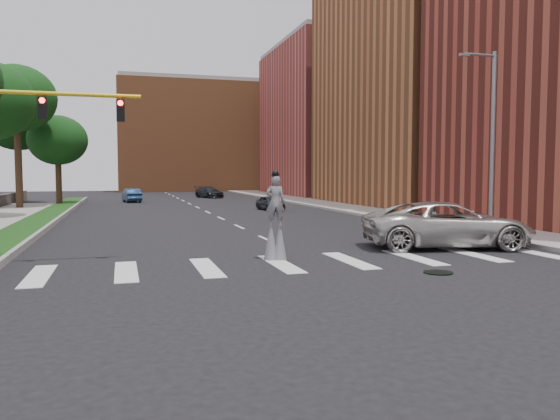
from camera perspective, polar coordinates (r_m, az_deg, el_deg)
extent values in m
plane|color=black|center=(18.38, 4.83, -5.97)|extent=(160.00, 160.00, 0.00)
cube|color=#133A10|center=(37.35, -23.84, -1.03)|extent=(2.00, 60.00, 0.25)
cube|color=gray|center=(37.22, -22.24, -0.98)|extent=(0.20, 60.00, 0.28)
cube|color=gray|center=(46.11, 8.17, 0.12)|extent=(5.00, 90.00, 0.18)
cylinder|color=black|center=(17.95, 16.20, -6.29)|extent=(0.90, 0.90, 0.04)
cube|color=#9B5931|center=(55.59, 15.28, 12.99)|extent=(16.00, 22.00, 24.00)
cube|color=#B94D44|center=(76.71, 5.73, 9.08)|extent=(16.00, 22.00, 20.00)
cube|color=#9B5931|center=(95.89, -8.77, 7.43)|extent=(26.00, 14.00, 18.00)
cylinder|color=slate|center=(28.86, 21.32, 6.35)|extent=(0.20, 0.20, 9.00)
cylinder|color=slate|center=(28.90, 20.24, 14.98)|extent=(1.80, 0.12, 0.12)
cube|color=slate|center=(28.38, 18.72, 15.12)|extent=(0.50, 0.18, 0.12)
cylinder|color=gold|center=(20.15, -21.87, 11.19)|extent=(5.20, 0.14, 0.14)
cube|color=black|center=(20.15, -23.56, 9.71)|extent=(0.28, 0.18, 0.75)
cylinder|color=#FF0C0C|center=(20.08, -23.61, 10.45)|extent=(0.18, 0.06, 0.18)
cube|color=black|center=(20.00, -16.33, 9.93)|extent=(0.28, 0.18, 0.75)
cylinder|color=#FF0C0C|center=(19.93, -16.34, 10.68)|extent=(0.18, 0.06, 0.18)
cylinder|color=#312113|center=(19.71, -0.03, -3.54)|extent=(0.07, 0.07, 1.18)
cylinder|color=#312113|center=(19.67, -0.96, -3.55)|extent=(0.07, 0.07, 1.18)
cone|color=slate|center=(19.69, -0.03, -3.11)|extent=(0.52, 0.52, 1.48)
cone|color=slate|center=(19.66, -0.96, -3.12)|extent=(0.52, 0.52, 1.48)
imported|color=slate|center=(19.55, -0.50, 0.89)|extent=(0.74, 0.55, 1.86)
sphere|color=black|center=(19.52, -0.50, 3.79)|extent=(0.26, 0.26, 0.26)
cylinder|color=black|center=(19.52, -0.50, 3.65)|extent=(0.34, 0.34, 0.02)
cube|color=yellow|center=(19.67, -0.55, 2.40)|extent=(0.22, 0.05, 0.10)
imported|color=#BAB7B0|center=(23.93, 17.11, -1.47)|extent=(7.51, 4.68, 1.94)
imported|color=black|center=(45.34, -1.03, 0.75)|extent=(1.96, 3.76, 1.22)
imported|color=navy|center=(59.76, -15.23, 1.49)|extent=(2.07, 4.48, 1.42)
imported|color=black|center=(67.69, -7.42, 1.86)|extent=(3.44, 5.14, 1.38)
cylinder|color=#312113|center=(51.03, -25.67, 4.36)|extent=(0.56, 0.56, 7.70)
ellipsoid|color=black|center=(51.40, -25.86, 10.48)|extent=(6.53, 6.53, 5.55)
cylinder|color=#312113|center=(60.34, -25.57, 3.68)|extent=(0.56, 0.56, 6.51)
ellipsoid|color=black|center=(60.55, -25.72, 8.38)|extent=(6.79, 6.79, 5.77)
cylinder|color=#312113|center=(55.43, -22.12, 2.90)|extent=(0.56, 0.56, 4.79)
ellipsoid|color=black|center=(55.50, -22.22, 6.78)|extent=(5.46, 5.46, 4.64)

